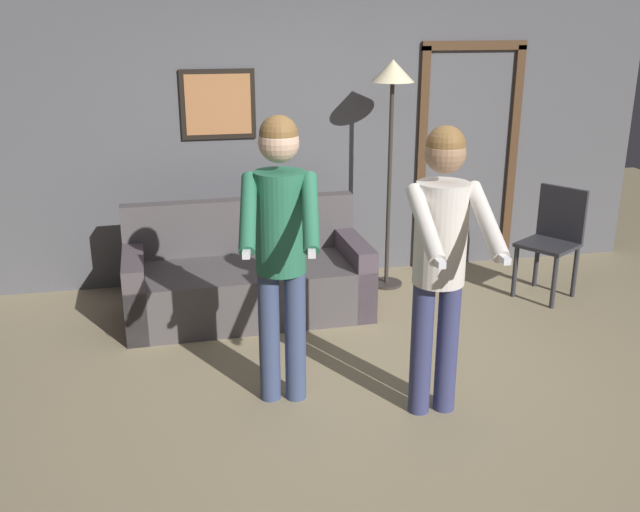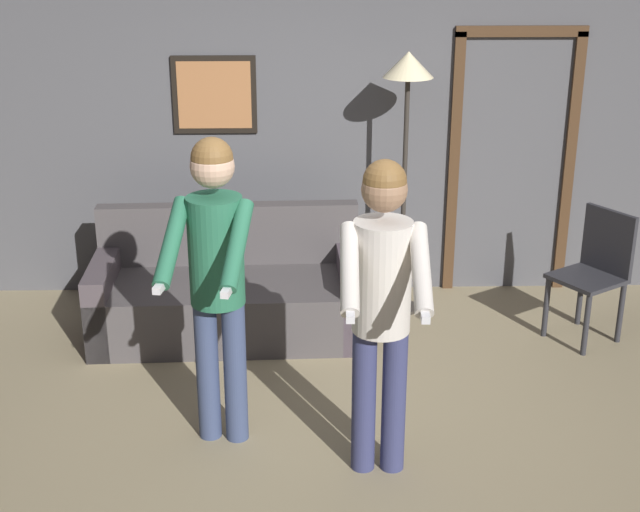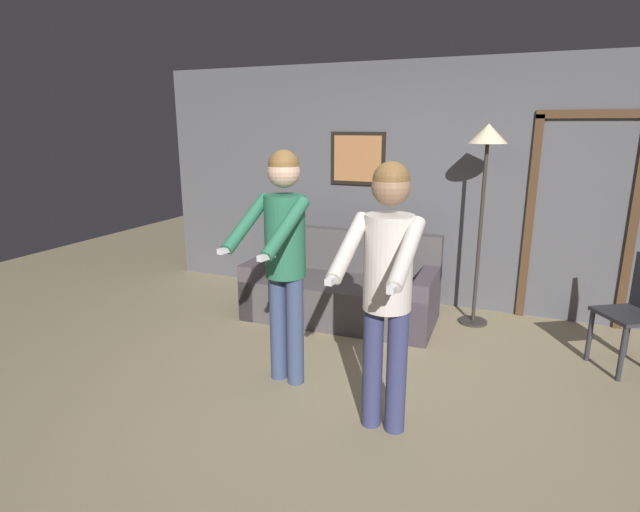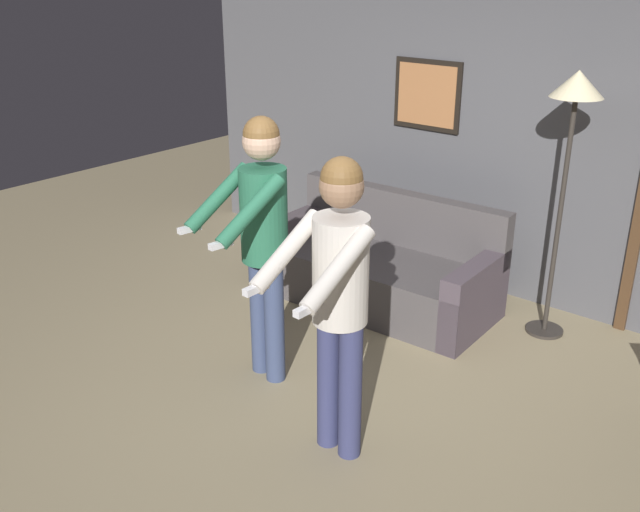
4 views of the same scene
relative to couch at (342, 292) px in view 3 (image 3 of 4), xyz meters
name	(u,v)px [view 3 (image 3 of 4)]	position (x,y,z in m)	size (l,w,h in m)	color
ground_plane	(353,397)	(0.63, -1.47, -0.28)	(12.00, 12.00, 0.00)	#9A8A67
back_wall_assembly	(426,186)	(0.64, 0.82, 1.02)	(6.40, 0.10, 2.60)	#545459
couch	(342,292)	(0.00, 0.00, 0.00)	(1.93, 0.91, 0.87)	#4E494A
torchiere_lamp	(486,156)	(1.28, 0.37, 1.38)	(0.36, 0.36, 1.95)	#332D28
person_standing_left	(284,246)	(0.06, -1.43, 0.80)	(0.50, 0.69, 1.77)	#3B496E
person_standing_right	(387,275)	(0.93, -1.75, 0.78)	(0.45, 0.68, 1.74)	navy
dining_chair_distant	(640,307)	(2.59, -0.13, 0.25)	(0.58, 0.58, 0.93)	#2D2D33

